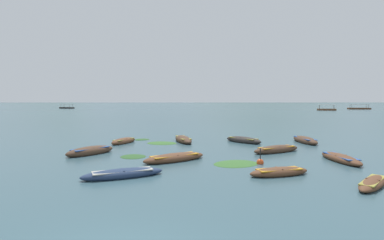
% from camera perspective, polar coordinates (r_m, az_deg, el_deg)
% --- Properties ---
extents(ground_plane, '(6000.00, 6000.00, 0.00)m').
position_cam_1_polar(ground_plane, '(1506.04, 6.17, 3.47)').
color(ground_plane, '#385660').
extents(mountain_1, '(1182.41, 1182.41, 316.66)m').
position_cam_1_polar(mountain_1, '(2440.14, -23.31, 6.97)').
color(mountain_1, slate).
rests_on(mountain_1, ground).
extents(mountain_2, '(1499.95, 1499.95, 413.78)m').
position_cam_1_polar(mountain_2, '(2179.22, -5.66, 8.97)').
color(mountain_2, slate).
rests_on(mountain_2, ground).
extents(mountain_3, '(1307.45, 1307.45, 316.33)m').
position_cam_1_polar(mountain_3, '(1892.03, 14.40, 8.20)').
color(mountain_3, '#56665B').
rests_on(mountain_3, ground).
extents(rowboat_0, '(1.86, 3.35, 0.59)m').
position_cam_1_polar(rowboat_0, '(26.60, -13.14, -4.01)').
color(rowboat_0, brown).
rests_on(rowboat_0, ground).
extents(rowboat_1, '(4.02, 3.71, 0.59)m').
position_cam_1_polar(rowboat_1, '(18.36, -3.38, -7.34)').
color(rowboat_1, brown).
rests_on(rowboat_1, ground).
extents(rowboat_2, '(4.00, 3.26, 0.62)m').
position_cam_1_polar(rowboat_2, '(22.28, 16.09, -5.51)').
color(rowboat_2, '#4C3323').
rests_on(rowboat_2, ground).
extents(rowboat_3, '(2.87, 3.75, 0.69)m').
position_cam_1_polar(rowboat_3, '(21.75, -19.12, -5.73)').
color(rowboat_3, '#4C3323').
rests_on(rowboat_3, ground).
extents(rowboat_4, '(1.83, 4.01, 0.55)m').
position_cam_1_polar(rowboat_4, '(20.39, 26.87, -6.67)').
color(rowboat_4, brown).
rests_on(rowboat_4, ground).
extents(rowboat_5, '(3.33, 2.11, 0.50)m').
position_cam_1_polar(rowboat_5, '(15.50, 16.54, -9.65)').
color(rowboat_5, brown).
rests_on(rowboat_5, ground).
extents(rowboat_6, '(2.60, 4.29, 0.66)m').
position_cam_1_polar(rowboat_6, '(26.81, -1.70, -3.81)').
color(rowboat_6, '#4C3323').
rests_on(rowboat_6, ground).
extents(rowboat_7, '(3.95, 2.86, 0.52)m').
position_cam_1_polar(rowboat_7, '(14.87, -13.26, -10.13)').
color(rowboat_7, navy).
rests_on(rowboat_7, ground).
extents(rowboat_8, '(1.89, 4.29, 0.67)m').
position_cam_1_polar(rowboat_8, '(28.22, 21.08, -3.67)').
color(rowboat_8, '#4C3323').
rests_on(rowboat_8, ground).
extents(rowboat_9, '(3.59, 3.46, 0.65)m').
position_cam_1_polar(rowboat_9, '(26.83, 9.93, -3.87)').
color(rowboat_9, '#2D2826').
rests_on(rowboat_9, ground).
extents(rowboat_10, '(2.63, 3.10, 0.41)m').
position_cam_1_polar(rowboat_10, '(15.25, 31.65, -10.36)').
color(rowboat_10, brown).
rests_on(rowboat_10, ground).
extents(ferry_0, '(8.60, 5.36, 2.54)m').
position_cam_1_polar(ferry_0, '(164.12, -23.14, 2.21)').
color(ferry_0, '#2D2826').
rests_on(ferry_0, ground).
extents(ferry_1, '(7.44, 4.01, 2.54)m').
position_cam_1_polar(ferry_1, '(131.10, 24.64, 1.89)').
color(ferry_1, brown).
rests_on(ferry_1, ground).
extents(ferry_2, '(9.55, 4.60, 2.54)m').
position_cam_1_polar(ferry_2, '(156.70, 29.67, 1.98)').
color(ferry_2, brown).
rests_on(ferry_2, ground).
extents(mooring_buoy, '(0.42, 0.42, 1.06)m').
position_cam_1_polar(mooring_buoy, '(17.95, 13.08, -7.96)').
color(mooring_buoy, '#DB4C1E').
rests_on(mooring_buoy, ground).
extents(weed_patch_0, '(3.47, 3.26, 0.14)m').
position_cam_1_polar(weed_patch_0, '(17.69, 8.51, -8.41)').
color(weed_patch_0, '#38662D').
rests_on(weed_patch_0, ground).
extents(weed_patch_1, '(2.43, 2.43, 0.14)m').
position_cam_1_polar(weed_patch_1, '(20.08, -11.35, -7.00)').
color(weed_patch_1, '#2D5628').
rests_on(weed_patch_1, ground).
extents(weed_patch_2, '(1.95, 1.92, 0.14)m').
position_cam_1_polar(weed_patch_2, '(28.71, -9.71, -3.78)').
color(weed_patch_2, '#2D5628').
rests_on(weed_patch_2, ground).
extents(weed_patch_3, '(2.94, 2.47, 0.14)m').
position_cam_1_polar(weed_patch_3, '(26.04, -5.87, -4.51)').
color(weed_patch_3, '#38662D').
rests_on(weed_patch_3, ground).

